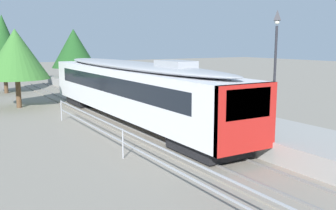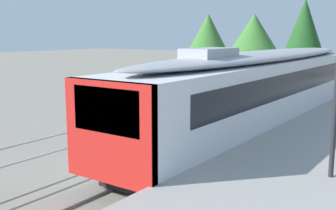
% 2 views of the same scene
% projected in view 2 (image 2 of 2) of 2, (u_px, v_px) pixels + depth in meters
% --- Properties ---
extents(ground_plane, '(160.00, 160.00, 0.00)m').
position_uv_depth(ground_plane, '(137.00, 148.00, 15.88)').
color(ground_plane, gray).
extents(track_rails, '(3.20, 60.00, 0.14)m').
position_uv_depth(track_rails, '(205.00, 161.00, 14.16)').
color(track_rails, gray).
rests_on(track_rails, ground).
extents(commuter_train, '(2.82, 19.96, 3.74)m').
position_uv_depth(commuter_train, '(265.00, 85.00, 17.90)').
color(commuter_train, silver).
rests_on(commuter_train, track_rails).
extents(station_platform, '(3.90, 60.00, 0.90)m').
position_uv_depth(station_platform, '(300.00, 167.00, 12.24)').
color(station_platform, '#999691').
rests_on(station_platform, ground).
extents(tree_behind_carpark, '(4.62, 4.62, 5.69)m').
position_uv_depth(tree_behind_carpark, '(254.00, 41.00, 27.65)').
color(tree_behind_carpark, brown).
rests_on(tree_behind_carpark, ground).
extents(tree_distant_left, '(4.47, 4.47, 6.39)m').
position_uv_depth(tree_distant_left, '(208.00, 34.00, 42.05)').
color(tree_distant_left, brown).
rests_on(tree_distant_left, ground).
extents(tree_distant_centre, '(3.94, 3.94, 7.25)m').
position_uv_depth(tree_distant_centre, '(304.00, 32.00, 34.64)').
color(tree_distant_centre, brown).
rests_on(tree_distant_centre, ground).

